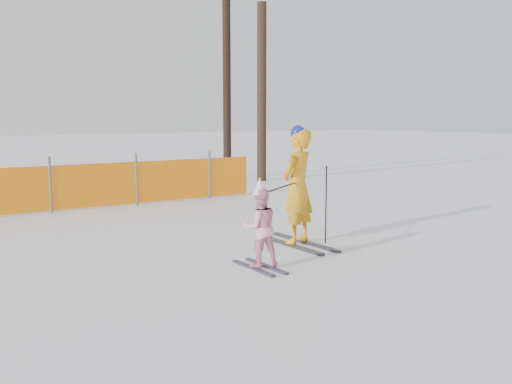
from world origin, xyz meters
The scene contains 5 objects.
ground centered at (0.00, 0.00, 0.00)m, with size 120.00×120.00×0.00m, color white.
adult centered at (1.05, 0.84, 0.99)m, with size 0.81×1.72×1.98m.
child centered at (-0.31, -0.05, 0.59)m, with size 0.62×0.99×1.29m.
ski_poles centered at (0.93, 0.52, 0.86)m, with size 1.72×0.77×1.31m.
tree_trunks centered at (5.65, 9.54, 2.91)m, with size 0.85×1.55×5.94m.
Camera 1 is at (-4.70, -6.50, 2.13)m, focal length 40.00 mm.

